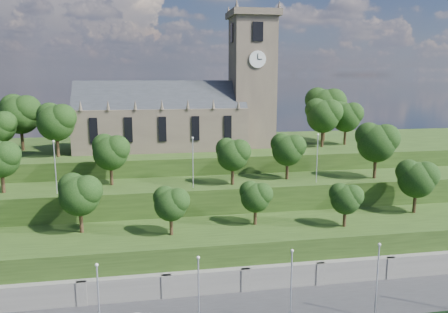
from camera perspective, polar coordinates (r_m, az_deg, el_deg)
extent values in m
cube|color=slate|center=(57.95, -2.39, -16.74)|extent=(160.00, 2.00, 5.00)
cube|color=slate|center=(57.46, -18.02, -17.53)|extent=(1.20, 0.60, 5.00)
cube|color=slate|center=(56.88, -7.52, -17.38)|extent=(1.20, 0.60, 5.00)
cube|color=slate|center=(58.04, 2.83, -16.69)|extent=(1.20, 0.60, 5.00)
cube|color=slate|center=(60.85, 12.41, -15.59)|extent=(1.20, 0.60, 5.00)
cube|color=slate|center=(65.08, 20.84, -14.26)|extent=(1.20, 0.60, 5.00)
cube|color=#253F15|center=(62.68, -3.16, -13.02)|extent=(160.00, 12.00, 8.00)
cube|color=#253F15|center=(72.17, -4.24, -8.10)|extent=(160.00, 10.00, 12.00)
cube|color=#253F15|center=(91.88, -5.59, -3.05)|extent=(160.00, 32.00, 15.00)
cube|color=brown|center=(85.69, -8.19, 3.72)|extent=(32.00, 12.00, 8.00)
cube|color=#272B30|center=(85.31, -8.26, 6.39)|extent=(32.00, 10.18, 10.18)
cone|color=brown|center=(80.03, -18.26, 6.34)|extent=(0.70, 0.70, 1.80)
cone|color=brown|center=(79.50, -14.91, 6.49)|extent=(0.70, 0.70, 1.80)
cone|color=brown|center=(79.25, -11.52, 6.62)|extent=(0.70, 0.70, 1.80)
cone|color=brown|center=(79.27, -8.13, 6.73)|extent=(0.70, 0.70, 1.80)
cone|color=brown|center=(79.56, -4.75, 6.81)|extent=(0.70, 0.70, 1.80)
cone|color=brown|center=(80.13, -1.40, 6.87)|extent=(0.70, 0.70, 1.80)
cone|color=brown|center=(80.96, 1.89, 6.91)|extent=(0.70, 0.70, 1.80)
cube|color=black|center=(80.10, -16.67, 3.27)|extent=(1.40, 0.25, 4.50)
cube|color=black|center=(79.62, -12.37, 3.42)|extent=(1.40, 0.25, 4.50)
cube|color=black|center=(79.60, -8.04, 3.56)|extent=(1.40, 0.25, 4.50)
cube|color=black|center=(80.03, -3.74, 3.68)|extent=(1.40, 0.25, 4.50)
cube|color=black|center=(80.90, 0.50, 3.78)|extent=(1.40, 0.25, 4.50)
cube|color=brown|center=(87.54, 3.68, 9.53)|extent=(8.00, 8.00, 25.00)
cube|color=brown|center=(88.28, 3.79, 18.06)|extent=(9.20, 9.20, 1.20)
cone|color=brown|center=(83.72, 1.67, 19.32)|extent=(0.80, 0.80, 1.60)
cone|color=brown|center=(91.49, 0.60, 18.57)|extent=(0.80, 0.80, 1.60)
cone|color=brown|center=(85.67, 7.22, 19.04)|extent=(0.80, 0.80, 1.60)
cone|color=brown|center=(93.28, 5.70, 18.37)|extent=(0.80, 0.80, 1.60)
cube|color=black|center=(83.94, 4.45, 15.96)|extent=(2.00, 0.25, 3.50)
cube|color=black|center=(91.84, 3.13, 15.51)|extent=(2.00, 0.25, 3.50)
cube|color=black|center=(87.02, 1.05, 15.80)|extent=(0.25, 2.00, 3.50)
cube|color=black|center=(88.93, 6.41, 15.63)|extent=(0.25, 2.00, 3.50)
cylinder|color=white|center=(83.58, 4.40, 12.55)|extent=(3.20, 0.30, 3.20)
cylinder|color=white|center=(88.64, 6.37, 12.41)|extent=(0.30, 3.20, 3.20)
cube|color=black|center=(83.43, 4.44, 12.90)|extent=(0.12, 0.05, 1.10)
cube|color=black|center=(83.51, 4.71, 12.55)|extent=(0.80, 0.05, 0.12)
cylinder|color=#322113|center=(62.82, -18.16, -7.88)|extent=(0.52, 0.52, 3.53)
sphere|color=black|center=(61.86, -18.34, -4.88)|extent=(5.48, 5.48, 5.48)
sphere|color=black|center=(60.97, -17.44, -4.25)|extent=(4.11, 4.11, 4.11)
sphere|color=black|center=(62.39, -19.19, -3.76)|extent=(3.84, 3.84, 3.84)
cylinder|color=#322113|center=(59.47, -6.91, -8.80)|extent=(0.49, 0.49, 2.85)
sphere|color=black|center=(58.61, -6.97, -6.26)|extent=(4.43, 4.43, 4.43)
sphere|color=black|center=(58.05, -6.08, -5.73)|extent=(3.32, 3.32, 3.32)
sphere|color=black|center=(58.87, -7.77, -5.31)|extent=(3.10, 3.10, 3.10)
cylinder|color=#322113|center=(63.08, 4.09, -7.67)|extent=(0.48, 0.48, 2.72)
sphere|color=black|center=(62.31, 4.13, -5.38)|extent=(4.22, 4.22, 4.22)
sphere|color=black|center=(61.95, 4.99, -4.88)|extent=(3.17, 3.17, 3.17)
sphere|color=black|center=(62.40, 3.36, -4.54)|extent=(2.96, 2.96, 2.96)
cylinder|color=#322113|center=(64.44, 15.47, -7.66)|extent=(0.48, 0.48, 2.68)
sphere|color=black|center=(63.69, 15.59, -5.44)|extent=(4.17, 4.17, 4.17)
sphere|color=black|center=(63.52, 16.46, -4.94)|extent=(3.13, 3.13, 3.13)
sphere|color=black|center=(63.62, 14.83, -4.64)|extent=(2.92, 2.92, 2.92)
cylinder|color=#322113|center=(74.17, 23.64, -5.41)|extent=(0.52, 0.52, 3.58)
sphere|color=black|center=(73.35, 23.84, -2.80)|extent=(5.57, 5.57, 5.57)
sphere|color=black|center=(73.35, 24.86, -2.21)|extent=(4.18, 4.18, 4.18)
sphere|color=black|center=(73.14, 22.97, -1.88)|extent=(3.90, 3.90, 3.90)
cylinder|color=#322113|center=(71.99, -26.92, -2.93)|extent=(0.51, 0.51, 3.40)
sphere|color=black|center=(71.36, -27.14, -0.36)|extent=(5.28, 5.28, 5.28)
sphere|color=black|center=(70.42, -26.49, 0.22)|extent=(3.96, 3.96, 3.96)
cylinder|color=#322113|center=(70.98, -14.49, -2.24)|extent=(0.52, 0.52, 3.49)
sphere|color=black|center=(70.32, -14.61, 0.45)|extent=(5.44, 5.44, 5.44)
sphere|color=black|center=(69.57, -13.79, 1.06)|extent=(4.08, 4.08, 4.08)
sphere|color=black|center=(70.90, -15.38, 1.38)|extent=(3.81, 3.81, 3.81)
cylinder|color=#322113|center=(69.09, 1.12, -2.37)|extent=(0.50, 0.50, 3.19)
sphere|color=black|center=(68.47, 1.13, 0.14)|extent=(4.97, 4.97, 4.97)
sphere|color=black|center=(68.05, 2.04, 0.71)|extent=(3.72, 3.72, 3.72)
sphere|color=black|center=(68.73, 0.33, 1.03)|extent=(3.48, 3.48, 3.48)
cylinder|color=#322113|center=(73.38, 8.23, -1.67)|extent=(0.51, 0.51, 3.30)
sphere|color=black|center=(72.78, 8.30, 0.79)|extent=(5.14, 5.14, 5.14)
sphere|color=black|center=(72.50, 9.21, 1.34)|extent=(3.85, 3.85, 3.85)
sphere|color=black|center=(72.94, 7.49, 1.65)|extent=(3.59, 3.59, 3.59)
cylinder|color=#322113|center=(77.39, 19.11, -1.23)|extent=(0.54, 0.54, 4.04)
sphere|color=black|center=(76.72, 19.28, 1.62)|extent=(6.28, 6.28, 6.28)
sphere|color=black|center=(76.67, 20.37, 2.26)|extent=(4.71, 4.71, 4.71)
sphere|color=black|center=(76.70, 18.34, 2.63)|extent=(4.40, 4.40, 4.40)
cylinder|color=#322113|center=(85.82, -27.10, 1.16)|extent=(0.52, 0.52, 3.52)
sphere|color=black|center=(84.48, -26.74, 3.95)|extent=(4.11, 4.11, 4.11)
cylinder|color=#322113|center=(90.91, -24.86, 2.15)|extent=(0.56, 0.56, 4.58)
sphere|color=black|center=(90.44, -25.07, 4.92)|extent=(7.13, 7.13, 7.13)
sphere|color=black|center=(89.31, -24.36, 5.61)|extent=(5.35, 5.35, 5.35)
sphere|color=black|center=(91.52, -25.76, 5.82)|extent=(4.99, 4.99, 4.99)
cylinder|color=#322113|center=(81.47, -20.92, 1.37)|extent=(0.54, 0.54, 4.07)
sphere|color=black|center=(80.98, -21.10, 4.12)|extent=(6.33, 6.33, 6.33)
sphere|color=black|center=(80.03, -20.34, 4.79)|extent=(4.74, 4.74, 4.74)
sphere|color=black|center=(81.85, -21.82, 5.02)|extent=(4.43, 4.43, 4.43)
cylinder|color=#322113|center=(88.77, 12.71, 2.55)|extent=(0.54, 0.54, 4.14)
sphere|color=black|center=(88.32, 12.81, 5.12)|extent=(6.44, 6.44, 6.44)
sphere|color=black|center=(88.15, 13.78, 5.70)|extent=(4.83, 4.83, 4.83)
sphere|color=black|center=(88.52, 11.97, 6.00)|extent=(4.51, 4.51, 4.51)
cylinder|color=#322113|center=(97.44, 12.90, 3.48)|extent=(0.58, 0.58, 4.96)
sphere|color=black|center=(96.98, 13.02, 6.29)|extent=(7.72, 7.72, 7.72)
sphere|color=black|center=(96.82, 14.08, 6.93)|extent=(5.79, 5.79, 5.79)
sphere|color=black|center=(97.26, 12.10, 7.25)|extent=(5.41, 5.41, 5.41)
cylinder|color=#322113|center=(92.95, 15.52, 2.67)|extent=(0.53, 0.53, 3.81)
sphere|color=black|center=(92.54, 15.63, 4.93)|extent=(5.93, 5.93, 5.93)
sphere|color=black|center=(92.45, 16.49, 5.43)|extent=(4.45, 4.45, 4.45)
sphere|color=black|center=(92.66, 14.89, 5.71)|extent=(4.15, 4.15, 4.15)
cylinder|color=#B2B2B7|center=(47.67, -16.01, -18.35)|extent=(0.16, 0.16, 8.69)
sphere|color=silver|center=(45.71, -16.30, -13.44)|extent=(0.36, 0.36, 0.36)
cylinder|color=#B2B2B7|center=(47.60, -3.33, -17.98)|extent=(0.16, 0.16, 8.69)
sphere|color=silver|center=(45.64, -3.39, -13.05)|extent=(0.36, 0.36, 0.36)
cylinder|color=#B2B2B7|center=(49.59, 8.74, -16.84)|extent=(0.16, 0.16, 8.69)
sphere|color=silver|center=(47.71, 8.90, -12.08)|extent=(0.36, 0.36, 0.36)
cylinder|color=#B2B2B7|center=(53.41, 19.34, -15.25)|extent=(0.16, 0.16, 8.69)
sphere|color=silver|center=(51.67, 19.64, -10.78)|extent=(0.36, 0.36, 0.36)
cylinder|color=#B2B2B7|center=(67.72, -21.17, -1.44)|extent=(0.16, 0.16, 7.65)
sphere|color=silver|center=(67.06, -21.40, 1.86)|extent=(0.36, 0.36, 0.36)
cylinder|color=#B2B2B7|center=(66.73, -4.09, -0.91)|extent=(0.16, 0.16, 7.65)
sphere|color=silver|center=(66.06, -4.13, 2.45)|extent=(0.36, 0.36, 0.36)
cylinder|color=#B2B2B7|center=(71.55, 12.05, -0.33)|extent=(0.16, 0.16, 7.65)
sphere|color=silver|center=(70.93, 12.17, 2.80)|extent=(0.36, 0.36, 0.36)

